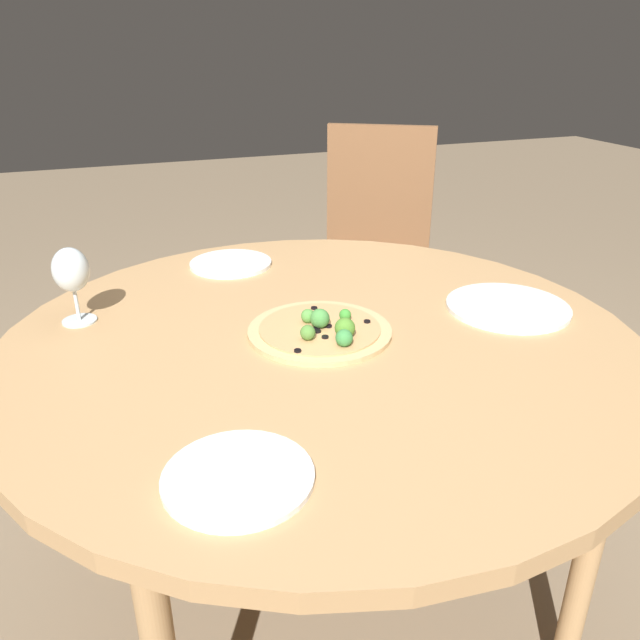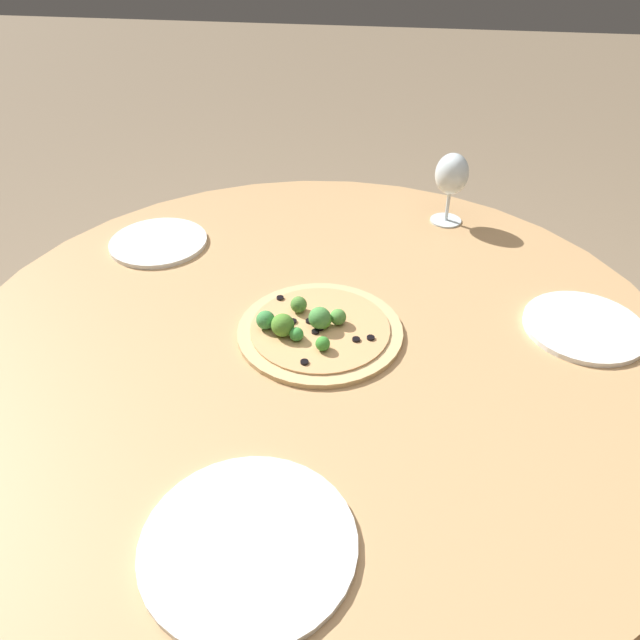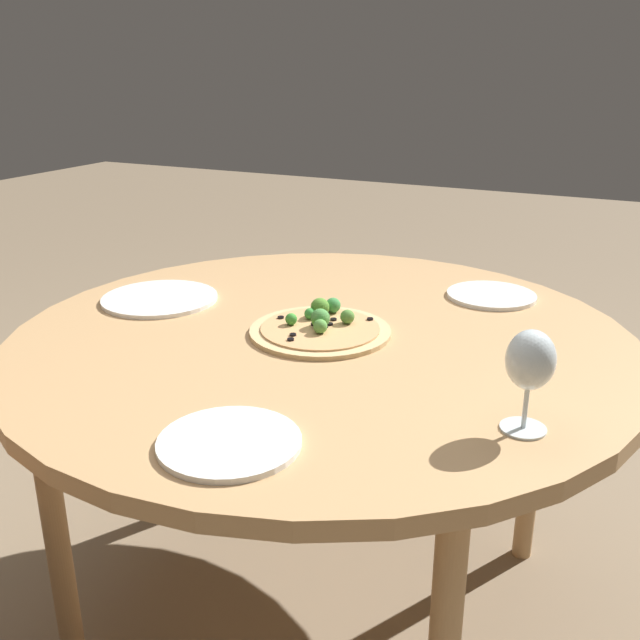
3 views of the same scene
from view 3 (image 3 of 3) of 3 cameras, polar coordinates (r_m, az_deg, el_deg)
ground_plane at (r=1.88m, az=0.10°, el=-21.74°), size 12.00×12.00×0.00m
dining_table at (r=1.52m, az=0.11°, el=-2.92°), size 1.31×1.31×0.72m
pizza at (r=1.50m, az=0.04°, el=-0.57°), size 0.30×0.30×0.06m
wine_glass at (r=1.12m, az=16.48°, el=-3.30°), size 0.08×0.08×0.17m
plate_near at (r=1.74m, az=-12.70°, el=1.70°), size 0.27×0.27×0.01m
plate_far at (r=1.09m, az=-7.26°, el=-9.66°), size 0.22×0.22×0.01m
plate_side at (r=1.77m, az=13.55°, el=1.94°), size 0.21×0.21×0.01m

